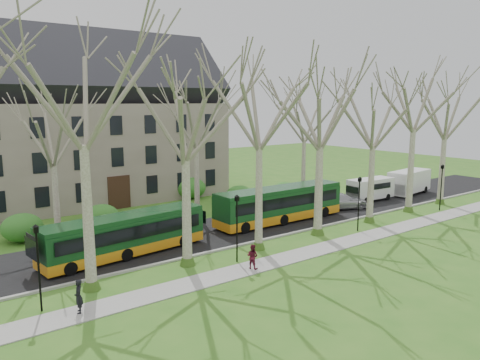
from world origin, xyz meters
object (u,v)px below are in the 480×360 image
bus_lead (125,235)px  sedan (341,201)px  pedestrian_b (252,256)px  van_a (370,190)px  bus_follow (280,204)px  pedestrian_a (79,296)px  van_b (409,182)px

bus_lead → sedan: bus_lead is taller
pedestrian_b → van_a: bearing=-91.4°
sedan → pedestrian_b: size_ratio=3.40×
bus_follow → pedestrian_a: size_ratio=7.35×
bus_lead → pedestrian_b: bearing=-59.8°
van_a → pedestrian_a: size_ratio=3.17×
bus_follow → van_b: size_ratio=2.04×
bus_lead → van_a: bus_lead is taller
van_a → van_b: 6.33m
bus_follow → pedestrian_b: 11.79m
bus_lead → sedan: 22.12m
bus_follow → bus_lead: bearing=-177.6°
pedestrian_b → bus_lead: bearing=14.3°
bus_follow → pedestrian_b: size_ratio=7.99×
bus_follow → pedestrian_a: (-19.53, -7.27, -0.70)m
pedestrian_a → van_b: bearing=117.0°
bus_follow → pedestrian_a: bus_follow is taller
van_a → van_b: van_b is taller
bus_follow → van_b: (19.58, 0.44, -0.22)m
bus_follow → van_a: size_ratio=2.32×
bus_lead → pedestrian_a: bus_lead is taller
bus_follow → van_a: bus_follow is taller
van_a → pedestrian_b: van_a is taller
van_a → bus_follow: bearing=-173.5°
van_b → pedestrian_a: size_ratio=3.61×
van_b → pedestrian_a: van_b is taller
bus_follow → sedan: size_ratio=2.35×
bus_follow → van_a: bearing=3.8°
sedan → pedestrian_a: pedestrian_a is taller
bus_follow → pedestrian_b: bearing=-139.6°
bus_lead → van_b: bearing=-4.5°
bus_lead → sedan: size_ratio=2.17×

